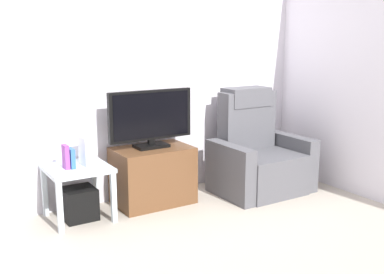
{
  "coord_description": "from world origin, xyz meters",
  "views": [
    {
      "loc": [
        -2.05,
        -3.1,
        1.62
      ],
      "look_at": [
        0.19,
        0.5,
        0.7
      ],
      "focal_mm": 43.61,
      "sensor_mm": 36.0,
      "label": 1
    }
  ],
  "objects_px": {
    "subwoofer_box": "(79,204)",
    "book_middle": "(71,158)",
    "television": "(151,117)",
    "book_leftmost": "(66,157)",
    "game_console": "(86,151)",
    "tv_stand": "(153,175)",
    "side_table": "(77,175)",
    "recliner_armchair": "(258,156)"
  },
  "relations": [
    {
      "from": "subwoofer_box",
      "to": "television",
      "type": "bearing_deg",
      "value": 2.24
    },
    {
      "from": "book_middle",
      "to": "game_console",
      "type": "xyz_separation_m",
      "value": [
        0.14,
        0.03,
        0.04
      ]
    },
    {
      "from": "book_middle",
      "to": "game_console",
      "type": "distance_m",
      "value": 0.15
    },
    {
      "from": "television",
      "to": "book_leftmost",
      "type": "xyz_separation_m",
      "value": [
        -0.86,
        -0.05,
        -0.26
      ]
    },
    {
      "from": "recliner_armchair",
      "to": "tv_stand",
      "type": "bearing_deg",
      "value": 167.99
    },
    {
      "from": "tv_stand",
      "to": "side_table",
      "type": "bearing_deg",
      "value": -179.2
    },
    {
      "from": "subwoofer_box",
      "to": "book_leftmost",
      "type": "relative_size",
      "value": 1.36
    },
    {
      "from": "subwoofer_box",
      "to": "book_leftmost",
      "type": "distance_m",
      "value": 0.46
    },
    {
      "from": "television",
      "to": "game_console",
      "type": "bearing_deg",
      "value": -178.32
    },
    {
      "from": "tv_stand",
      "to": "subwoofer_box",
      "type": "xyz_separation_m",
      "value": [
        -0.76,
        -0.01,
        -0.14
      ]
    },
    {
      "from": "game_console",
      "to": "recliner_armchair",
      "type": "bearing_deg",
      "value": -7.02
    },
    {
      "from": "recliner_armchair",
      "to": "book_middle",
      "type": "relative_size",
      "value": 6.16
    },
    {
      "from": "tv_stand",
      "to": "television",
      "type": "xyz_separation_m",
      "value": [
        0.0,
        0.02,
        0.57
      ]
    },
    {
      "from": "tv_stand",
      "to": "subwoofer_box",
      "type": "relative_size",
      "value": 2.59
    },
    {
      "from": "recliner_armchair",
      "to": "book_leftmost",
      "type": "distance_m",
      "value": 2.02
    },
    {
      "from": "book_leftmost",
      "to": "side_table",
      "type": "bearing_deg",
      "value": 11.31
    },
    {
      "from": "tv_stand",
      "to": "television",
      "type": "bearing_deg",
      "value": 90.0
    },
    {
      "from": "book_leftmost",
      "to": "book_middle",
      "type": "relative_size",
      "value": 1.21
    },
    {
      "from": "tv_stand",
      "to": "side_table",
      "type": "distance_m",
      "value": 0.77
    },
    {
      "from": "tv_stand",
      "to": "book_middle",
      "type": "xyz_separation_m",
      "value": [
        -0.81,
        -0.03,
        0.3
      ]
    },
    {
      "from": "side_table",
      "to": "subwoofer_box",
      "type": "height_order",
      "value": "side_table"
    },
    {
      "from": "book_leftmost",
      "to": "game_console",
      "type": "xyz_separation_m",
      "value": [
        0.19,
        0.03,
        0.02
      ]
    },
    {
      "from": "game_console",
      "to": "subwoofer_box",
      "type": "bearing_deg",
      "value": -173.66
    },
    {
      "from": "television",
      "to": "subwoofer_box",
      "type": "xyz_separation_m",
      "value": [
        -0.76,
        -0.03,
        -0.71
      ]
    },
    {
      "from": "side_table",
      "to": "book_middle",
      "type": "distance_m",
      "value": 0.18
    },
    {
      "from": "side_table",
      "to": "subwoofer_box",
      "type": "distance_m",
      "value": 0.27
    },
    {
      "from": "recliner_armchair",
      "to": "game_console",
      "type": "xyz_separation_m",
      "value": [
        -1.8,
        0.22,
        0.25
      ]
    },
    {
      "from": "tv_stand",
      "to": "book_leftmost",
      "type": "xyz_separation_m",
      "value": [
        -0.86,
        -0.03,
        0.31
      ]
    },
    {
      "from": "tv_stand",
      "to": "game_console",
      "type": "height_order",
      "value": "game_console"
    },
    {
      "from": "side_table",
      "to": "game_console",
      "type": "relative_size",
      "value": 2.1
    },
    {
      "from": "tv_stand",
      "to": "game_console",
      "type": "distance_m",
      "value": 0.75
    },
    {
      "from": "tv_stand",
      "to": "book_middle",
      "type": "relative_size",
      "value": 4.23
    },
    {
      "from": "recliner_armchair",
      "to": "game_console",
      "type": "distance_m",
      "value": 1.83
    },
    {
      "from": "side_table",
      "to": "game_console",
      "type": "height_order",
      "value": "game_console"
    },
    {
      "from": "subwoofer_box",
      "to": "book_middle",
      "type": "height_order",
      "value": "book_middle"
    },
    {
      "from": "game_console",
      "to": "tv_stand",
      "type": "bearing_deg",
      "value": 0.05
    },
    {
      "from": "side_table",
      "to": "game_console",
      "type": "bearing_deg",
      "value": 6.34
    },
    {
      "from": "side_table",
      "to": "subwoofer_box",
      "type": "bearing_deg",
      "value": -71.57
    },
    {
      "from": "television",
      "to": "book_middle",
      "type": "relative_size",
      "value": 4.92
    },
    {
      "from": "recliner_armchair",
      "to": "game_console",
      "type": "relative_size",
      "value": 4.2
    },
    {
      "from": "television",
      "to": "book_leftmost",
      "type": "distance_m",
      "value": 0.9
    },
    {
      "from": "side_table",
      "to": "recliner_armchair",
      "type": "bearing_deg",
      "value": -6.39
    }
  ]
}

